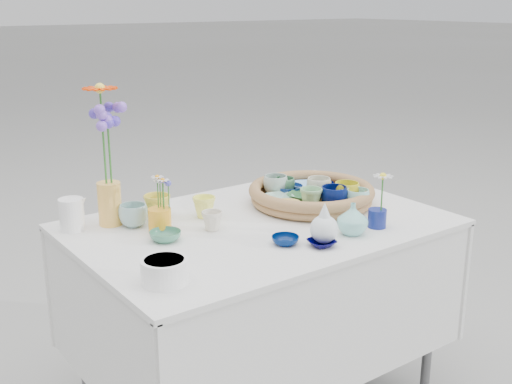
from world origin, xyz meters
TOP-DOWN VIEW (x-y plane):
  - wicker_tray at (0.28, 0.05)m, footprint 0.47×0.47m
  - tray_ceramic_0 at (0.26, 0.16)m, footprint 0.15×0.15m
  - tray_ceramic_1 at (0.40, 0.13)m, footprint 0.11×0.11m
  - tray_ceramic_2 at (0.37, -0.05)m, footprint 0.12×0.12m
  - tray_ceramic_3 at (0.25, 0.04)m, footprint 0.17×0.17m
  - tray_ceramic_4 at (0.21, -0.03)m, footprint 0.11×0.11m
  - tray_ceramic_5 at (0.17, 0.10)m, footprint 0.12×0.12m
  - tray_ceramic_6 at (0.21, 0.19)m, footprint 0.12×0.12m
  - tray_ceramic_7 at (0.33, 0.06)m, footprint 0.10×0.10m
  - tray_ceramic_8 at (0.34, 0.17)m, footprint 0.14×0.14m
  - tray_ceramic_9 at (0.28, -0.07)m, footprint 0.11×0.11m
  - tray_ceramic_10 at (0.13, 0.00)m, footprint 0.12×0.12m
  - tray_ceramic_11 at (0.35, -0.12)m, footprint 0.10×0.10m
  - tray_ceramic_12 at (0.25, 0.17)m, footprint 0.08×0.08m
  - loose_ceramic_0 at (-0.27, 0.24)m, footprint 0.10×0.10m
  - loose_ceramic_1 at (-0.13, 0.16)m, footprint 0.09×0.09m
  - loose_ceramic_2 at (-0.35, 0.03)m, footprint 0.12×0.12m
  - loose_ceramic_3 at (-0.18, 0.03)m, footprint 0.08×0.08m
  - loose_ceramic_4 at (-0.06, -0.22)m, footprint 0.10×0.10m
  - loose_ceramic_5 at (-0.37, 0.22)m, footprint 0.13×0.13m
  - loose_ceramic_6 at (0.02, -0.30)m, footprint 0.10×0.10m
  - fluted_bowl at (-0.50, -0.25)m, footprint 0.17×0.17m
  - bud_vase_paleblue at (0.05, -0.28)m, footprint 0.10×0.10m
  - bud_vase_seafoam at (0.18, -0.27)m, footprint 0.12×0.12m
  - bud_vase_cobalt at (0.29, -0.27)m, footprint 0.08×0.08m
  - single_daisy at (0.30, -0.29)m, footprint 0.09×0.09m
  - tall_vase_yellow at (-0.43, 0.28)m, footprint 0.10×0.10m
  - gerbera at (-0.44, 0.28)m, footprint 0.15×0.15m
  - hydrangea at (-0.42, 0.27)m, footprint 0.10×0.10m
  - white_pitcher at (-0.55, 0.31)m, footprint 0.13×0.11m
  - daisy_cup at (-0.33, 0.11)m, footprint 0.09×0.09m
  - daisy_posy at (-0.31, 0.11)m, footprint 0.10×0.10m

SIDE VIEW (x-z plane):
  - loose_ceramic_6 at x=0.02m, z-range 0.77..0.79m
  - loose_ceramic_4 at x=-0.06m, z-range 0.77..0.79m
  - loose_ceramic_2 at x=-0.35m, z-range 0.77..0.80m
  - tray_ceramic_5 at x=0.17m, z-range 0.78..0.81m
  - tray_ceramic_8 at x=0.34m, z-range 0.78..0.81m
  - bud_vase_cobalt at x=0.29m, z-range 0.77..0.83m
  - tray_ceramic_1 at x=0.40m, z-range 0.78..0.81m
  - loose_ceramic_3 at x=-0.18m, z-range 0.77..0.83m
  - tray_ceramic_10 at x=0.13m, z-range 0.78..0.81m
  - fluted_bowl at x=-0.50m, z-range 0.77..0.83m
  - tray_ceramic_3 at x=0.25m, z-range 0.78..0.82m
  - tray_ceramic_0 at x=0.26m, z-range 0.78..0.82m
  - loose_ceramic_1 at x=-0.13m, z-range 0.77..0.84m
  - wicker_tray at x=0.28m, z-range 0.77..0.84m
  - loose_ceramic_5 at x=-0.37m, z-range 0.77..0.84m
  - daisy_cup at x=-0.33m, z-range 0.77..0.85m
  - loose_ceramic_0 at x=-0.27m, z-range 0.77..0.85m
  - tray_ceramic_12 at x=0.25m, z-range 0.78..0.85m
  - tray_ceramic_11 at x=0.35m, z-range 0.78..0.85m
  - bud_vase_seafoam at x=0.18m, z-range 0.77..0.87m
  - white_pitcher at x=-0.55m, z-range 0.77..0.87m
  - tray_ceramic_7 at x=0.33m, z-range 0.78..0.86m
  - tray_ceramic_6 at x=0.21m, z-range 0.78..0.86m
  - tray_ceramic_2 at x=0.37m, z-range 0.78..0.86m
  - tray_ceramic_4 at x=0.21m, z-range 0.78..0.86m
  - tray_ceramic_9 at x=0.28m, z-range 0.78..0.86m
  - bud_vase_paleblue at x=0.05m, z-range 0.77..0.90m
  - tall_vase_yellow at x=-0.43m, z-range 0.77..0.92m
  - single_daisy at x=0.30m, z-range 0.82..0.96m
  - daisy_posy at x=-0.31m, z-range 0.85..0.98m
  - hydrangea at x=-0.42m, z-range 0.87..1.19m
  - gerbera at x=-0.44m, z-range 0.91..1.24m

